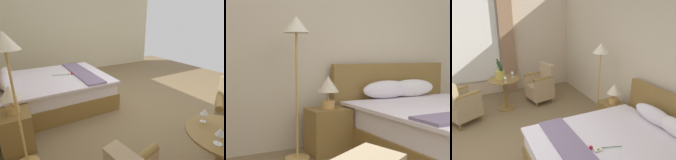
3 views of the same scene
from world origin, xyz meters
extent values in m
cube|color=beige|center=(0.00, 2.76, 1.43)|extent=(6.37, 0.12, 2.85)
cube|color=olive|center=(0.85, 1.53, 0.17)|extent=(1.78, 2.04, 0.33)
cube|color=white|center=(0.85, 1.53, 0.45)|extent=(1.73, 1.98, 0.23)
cube|color=olive|center=(0.85, 2.59, 0.70)|extent=(1.87, 0.08, 0.74)
ellipsoid|color=white|center=(0.63, 2.39, 0.73)|extent=(0.75, 0.23, 0.25)
ellipsoid|color=white|center=(1.06, 2.39, 0.73)|extent=(0.75, 0.26, 0.26)
cube|color=olive|center=(-0.28, 2.33, 0.27)|extent=(0.49, 0.39, 0.55)
sphere|color=#B7B2A8|center=(-0.02, 2.33, 0.40)|extent=(0.02, 0.02, 0.02)
cylinder|color=tan|center=(-0.28, 2.33, 0.60)|extent=(0.16, 0.16, 0.10)
cylinder|color=tan|center=(-0.28, 2.33, 0.70)|extent=(0.02, 0.02, 0.10)
cone|color=beige|center=(-0.28, 2.33, 0.84)|extent=(0.26, 0.26, 0.19)
cylinder|color=tan|center=(-0.70, 2.27, 0.01)|extent=(0.28, 0.28, 0.03)
cylinder|color=tan|center=(-0.70, 2.27, 0.73)|extent=(0.03, 0.03, 1.40)
cone|color=#EFE5C6|center=(-0.70, 2.27, 1.53)|extent=(0.30, 0.30, 0.19)
camera|label=1|loc=(-2.69, 2.22, 1.72)|focal=28.00mm
camera|label=2|loc=(-1.89, -1.01, 1.18)|focal=50.00mm
camera|label=3|loc=(2.72, -0.07, 2.31)|focal=35.00mm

